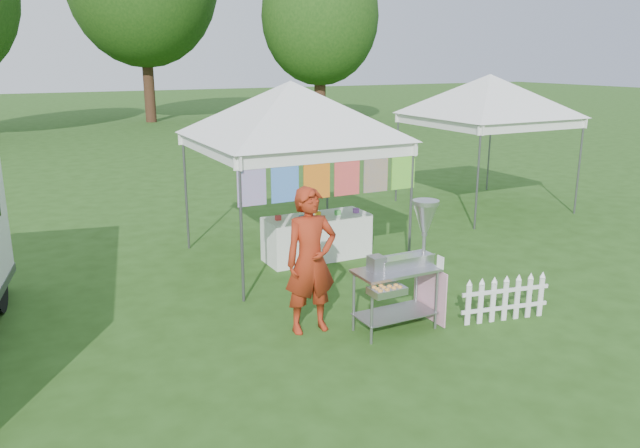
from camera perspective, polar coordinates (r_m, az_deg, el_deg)
ground at (r=7.93m, az=8.27°, el=-10.26°), size 120.00×120.00×0.00m
canopy_main at (r=10.22m, az=-2.70°, el=12.89°), size 4.24×4.24×3.45m
canopy_right at (r=14.54m, az=15.31°, el=13.06°), size 4.24×4.24×3.45m
tree_right at (r=31.28m, az=-0.00°, el=18.40°), size 5.60×5.60×8.42m
donut_cart at (r=7.88m, az=8.10°, el=-2.91°), size 1.18×0.80×1.64m
vendor at (r=7.73m, az=-0.86°, el=-3.37°), size 0.70×0.48×1.86m
picket_fence at (r=8.58m, az=16.57°, el=-6.68°), size 1.24×0.27×0.56m
display_table at (r=10.68m, az=-0.28°, el=-1.21°), size 1.80×0.70×0.76m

